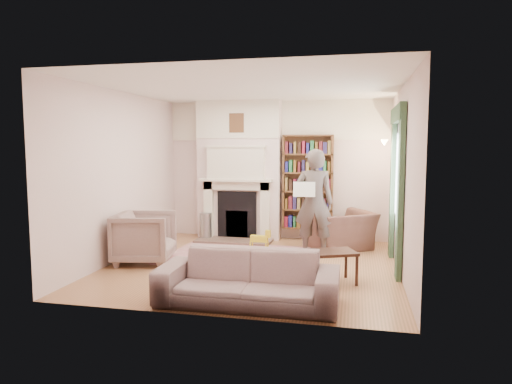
% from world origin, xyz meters
% --- Properties ---
extents(floor, '(4.50, 4.50, 0.00)m').
position_xyz_m(floor, '(0.00, 0.00, 0.00)').
color(floor, brown).
rests_on(floor, ground).
extents(ceiling, '(4.50, 4.50, 0.00)m').
position_xyz_m(ceiling, '(0.00, 0.00, 2.80)').
color(ceiling, white).
rests_on(ceiling, wall_back).
extents(wall_back, '(4.50, 0.00, 4.50)m').
position_xyz_m(wall_back, '(0.00, 2.25, 1.40)').
color(wall_back, silver).
rests_on(wall_back, floor).
extents(wall_front, '(4.50, 0.00, 4.50)m').
position_xyz_m(wall_front, '(0.00, -2.25, 1.40)').
color(wall_front, silver).
rests_on(wall_front, floor).
extents(wall_left, '(0.00, 4.50, 4.50)m').
position_xyz_m(wall_left, '(-2.25, 0.00, 1.40)').
color(wall_left, silver).
rests_on(wall_left, floor).
extents(wall_right, '(0.00, 4.50, 4.50)m').
position_xyz_m(wall_right, '(2.25, 0.00, 1.40)').
color(wall_right, silver).
rests_on(wall_right, floor).
extents(fireplace, '(1.70, 0.58, 2.80)m').
position_xyz_m(fireplace, '(-0.75, 2.05, 1.39)').
color(fireplace, silver).
rests_on(fireplace, floor).
extents(bookcase, '(1.00, 0.24, 1.85)m').
position_xyz_m(bookcase, '(0.65, 2.12, 1.18)').
color(bookcase, brown).
rests_on(bookcase, floor).
extents(window, '(0.02, 0.90, 1.30)m').
position_xyz_m(window, '(2.23, 0.40, 1.45)').
color(window, silver).
rests_on(window, wall_right).
extents(curtain_left, '(0.07, 0.32, 2.40)m').
position_xyz_m(curtain_left, '(2.20, -0.30, 1.20)').
color(curtain_left, '#2E482F').
rests_on(curtain_left, floor).
extents(curtain_right, '(0.07, 0.32, 2.40)m').
position_xyz_m(curtain_right, '(2.20, 1.10, 1.20)').
color(curtain_right, '#2E482F').
rests_on(curtain_right, floor).
extents(pelmet, '(0.09, 1.70, 0.24)m').
position_xyz_m(pelmet, '(2.19, 0.40, 2.38)').
color(pelmet, '#2E482F').
rests_on(pelmet, wall_right).
extents(wall_sconce, '(0.20, 0.24, 0.24)m').
position_xyz_m(wall_sconce, '(2.03, 1.50, 1.90)').
color(wall_sconce, gold).
rests_on(wall_sconce, wall_right).
extents(rug, '(2.55, 2.02, 0.01)m').
position_xyz_m(rug, '(-0.37, 0.54, 0.01)').
color(rug, '#CAB199').
rests_on(rug, floor).
extents(armchair_reading, '(1.41, 1.37, 0.70)m').
position_xyz_m(armchair_reading, '(1.34, 1.46, 0.35)').
color(armchair_reading, '#50302A').
rests_on(armchair_reading, floor).
extents(armchair_left, '(1.07, 1.05, 0.83)m').
position_xyz_m(armchair_left, '(-1.75, -0.21, 0.41)').
color(armchair_left, gray).
rests_on(armchair_left, floor).
extents(sofa, '(2.17, 0.86, 0.63)m').
position_xyz_m(sofa, '(0.34, -1.77, 0.32)').
color(sofa, '#AC9B8E').
rests_on(sofa, floor).
extents(man_reading, '(0.72, 0.51, 1.85)m').
position_xyz_m(man_reading, '(0.89, 0.86, 0.92)').
color(man_reading, '#4F443F').
rests_on(man_reading, floor).
extents(newspaper, '(0.38, 0.14, 0.25)m').
position_xyz_m(newspaper, '(0.74, 0.66, 1.17)').
color(newspaper, white).
rests_on(newspaper, man_reading).
extents(coffee_table, '(0.82, 0.69, 0.45)m').
position_xyz_m(coffee_table, '(1.25, -0.70, 0.23)').
color(coffee_table, '#321C11').
rests_on(coffee_table, floor).
extents(paraffin_heater, '(0.29, 0.29, 0.55)m').
position_xyz_m(paraffin_heater, '(-1.36, 1.73, 0.28)').
color(paraffin_heater, '#93969A').
rests_on(paraffin_heater, floor).
extents(rocking_horse, '(0.49, 0.21, 0.42)m').
position_xyz_m(rocking_horse, '(-0.07, 0.83, 0.21)').
color(rocking_horse, gold).
rests_on(rocking_horse, rug).
extents(board_game, '(0.40, 0.40, 0.03)m').
position_xyz_m(board_game, '(-0.15, -0.51, 0.03)').
color(board_game, '#F1E855').
rests_on(board_game, rug).
extents(game_box_lid, '(0.32, 0.27, 0.04)m').
position_xyz_m(game_box_lid, '(-0.45, -0.05, 0.04)').
color(game_box_lid, '#AB2013').
rests_on(game_box_lid, rug).
extents(comic_annuals, '(0.93, 0.47, 0.02)m').
position_xyz_m(comic_annuals, '(0.24, -0.59, 0.02)').
color(comic_annuals, red).
rests_on(comic_annuals, rug).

